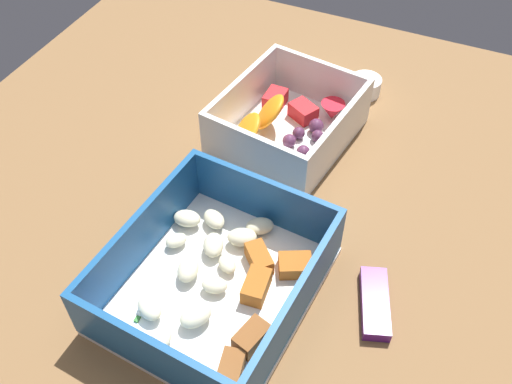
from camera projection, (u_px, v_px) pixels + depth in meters
The scene contains 5 objects.
table_surface at pixel (261, 220), 59.67cm from camera, with size 80.00×80.00×2.00cm, color brown.
pasta_container at pixel (218, 277), 51.38cm from camera, with size 20.64×18.04×6.28cm.
fruit_bowl at pixel (287, 123), 65.26cm from camera, with size 17.46×15.42×6.15cm.
candy_bar at pixel (375, 303), 51.10cm from camera, with size 7.00×2.40×1.20cm, color #51197A.
paper_cup_liner at pixel (365, 86), 71.69cm from camera, with size 3.88×3.88×2.19cm, color white.
Camera 1 is at (34.97, 14.99, 47.06)cm, focal length 40.02 mm.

